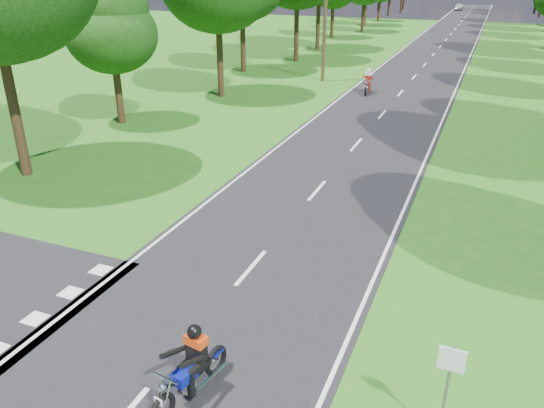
% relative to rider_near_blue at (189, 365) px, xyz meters
% --- Properties ---
extents(ground, '(160.00, 160.00, 0.00)m').
position_rel_rider_near_blue_xyz_m(ground, '(-0.92, 2.86, -0.80)').
color(ground, '#235E15').
rests_on(ground, ground).
extents(main_road, '(7.00, 140.00, 0.02)m').
position_rel_rider_near_blue_xyz_m(main_road, '(-0.92, 52.86, -0.79)').
color(main_road, black).
rests_on(main_road, ground).
extents(road_markings, '(7.40, 140.00, 0.01)m').
position_rel_rider_near_blue_xyz_m(road_markings, '(-1.06, 50.99, -0.78)').
color(road_markings, silver).
rests_on(road_markings, main_road).
extents(telegraph_pole, '(1.20, 0.26, 8.00)m').
position_rel_rider_near_blue_xyz_m(telegraph_pole, '(-6.92, 30.86, 3.27)').
color(telegraph_pole, '#382616').
rests_on(telegraph_pole, ground).
extents(road_sign, '(0.45, 0.07, 2.00)m').
position_rel_rider_near_blue_xyz_m(road_sign, '(4.58, 0.85, 0.54)').
color(road_sign, slate).
rests_on(road_sign, ground).
extents(rider_near_blue, '(0.95, 1.96, 1.57)m').
position_rel_rider_near_blue_xyz_m(rider_near_blue, '(0.00, 0.00, 0.00)').
color(rider_near_blue, '#0D1995').
rests_on(rider_near_blue, main_road).
extents(rider_far_red, '(0.81, 1.95, 1.58)m').
position_rel_rider_near_blue_xyz_m(rider_far_red, '(-2.95, 27.96, 0.01)').
color(rider_far_red, maroon).
rests_on(rider_far_red, main_road).
extents(distant_car, '(1.56, 3.67, 1.24)m').
position_rel_rider_near_blue_xyz_m(distant_car, '(-3.14, 105.32, -0.16)').
color(distant_car, silver).
rests_on(distant_car, main_road).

